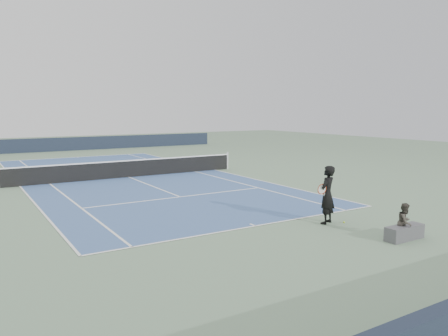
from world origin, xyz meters
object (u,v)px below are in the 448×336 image
tennis_net (129,168)px  tennis_ball (344,222)px  tennis_player (327,195)px  spectator_bench (405,227)px

tennis_net → tennis_ball: size_ratio=198.60×
tennis_ball → tennis_net: bearing=101.7°
tennis_net → tennis_player: (2.20, -12.80, 0.45)m
tennis_player → tennis_ball: bearing=-29.0°
tennis_net → tennis_ball: bearing=-78.3°
tennis_net → tennis_player: 12.99m
tennis_ball → spectator_bench: size_ratio=0.05×
tennis_net → spectator_bench: (2.81, -15.29, -0.13)m
tennis_net → spectator_bench: tennis_net is taller
tennis_net → spectator_bench: size_ratio=9.53×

